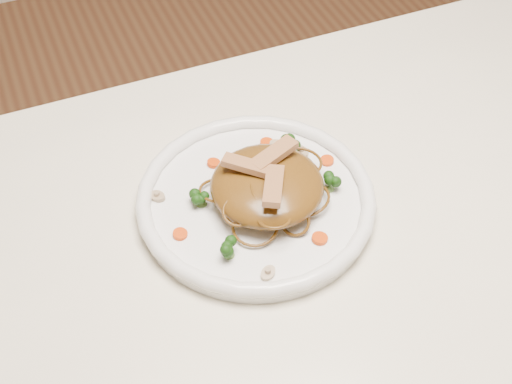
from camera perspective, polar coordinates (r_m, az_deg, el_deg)
name	(u,v)px	position (r m, az deg, el deg)	size (l,w,h in m)	color
table	(328,285)	(0.96, 5.93, -7.55)	(1.20, 0.80, 0.75)	beige
plate	(256,203)	(0.90, 0.00, -0.95)	(0.31, 0.31, 0.02)	white
noodle_mound	(267,185)	(0.88, 0.91, 0.57)	(0.14, 0.14, 0.05)	brown
chicken_a	(274,154)	(0.87, 1.49, 3.11)	(0.07, 0.02, 0.01)	tan
chicken_b	(246,165)	(0.86, -0.80, 2.20)	(0.06, 0.02, 0.01)	tan
chicken_c	(273,186)	(0.84, 1.44, 0.51)	(0.07, 0.02, 0.01)	tan
broccoli_0	(290,144)	(0.95, 2.84, 3.92)	(0.03, 0.03, 0.03)	#18410D
broccoli_1	(201,197)	(0.88, -4.52, -0.38)	(0.02, 0.02, 0.03)	#18410D
broccoli_2	(229,247)	(0.83, -2.26, -4.51)	(0.03, 0.03, 0.03)	#18410D
broccoli_3	(330,182)	(0.90, 6.07, 0.83)	(0.02, 0.02, 0.03)	#18410D
carrot_0	(267,143)	(0.97, 0.88, 4.07)	(0.02, 0.02, 0.01)	#EB4C08
carrot_1	(180,234)	(0.86, -6.22, -3.44)	(0.02, 0.02, 0.01)	#EB4C08
carrot_2	(327,161)	(0.95, 5.82, 2.56)	(0.02, 0.02, 0.01)	#EB4C08
carrot_3	(214,163)	(0.94, -3.48, 2.38)	(0.02, 0.02, 0.01)	#EB4C08
carrot_4	(320,238)	(0.86, 5.23, -3.80)	(0.02, 0.02, 0.01)	#EB4C08
mushroom_0	(268,273)	(0.82, 0.98, -6.66)	(0.02, 0.02, 0.01)	tan
mushroom_1	(301,152)	(0.96, 3.71, 3.29)	(0.03, 0.03, 0.01)	tan
mushroom_2	(157,196)	(0.91, -8.08, -0.36)	(0.02, 0.02, 0.01)	tan
mushroom_3	(278,146)	(0.96, 1.83, 3.79)	(0.03, 0.03, 0.01)	tan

